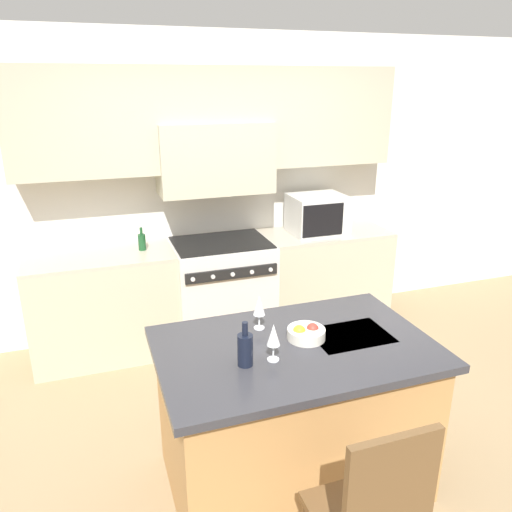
% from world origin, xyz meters
% --- Properties ---
extents(ground_plane, '(10.00, 10.00, 0.00)m').
position_xyz_m(ground_plane, '(0.00, 0.00, 0.00)').
color(ground_plane, '#997F5B').
extents(back_cabinetry, '(10.00, 0.46, 2.70)m').
position_xyz_m(back_cabinetry, '(0.00, 1.91, 1.59)').
color(back_cabinetry, silver).
rests_on(back_cabinetry, ground_plane).
extents(back_counter, '(3.27, 0.62, 0.92)m').
position_xyz_m(back_counter, '(0.00, 1.65, 0.46)').
color(back_counter, '#B2AD93').
rests_on(back_counter, ground_plane).
extents(range_stove, '(0.87, 0.70, 0.93)m').
position_xyz_m(range_stove, '(0.00, 1.63, 0.47)').
color(range_stove, beige).
rests_on(range_stove, ground_plane).
extents(microwave, '(0.51, 0.43, 0.36)m').
position_xyz_m(microwave, '(0.94, 1.65, 1.10)').
color(microwave, silver).
rests_on(microwave, back_counter).
extents(kitchen_island, '(1.52, 0.97, 0.91)m').
position_xyz_m(kitchen_island, '(-0.08, -0.23, 0.46)').
color(kitchen_island, '#B7844C').
rests_on(kitchen_island, ground_plane).
extents(wine_bottle, '(0.08, 0.08, 0.24)m').
position_xyz_m(wine_bottle, '(-0.41, -0.34, 1.00)').
color(wine_bottle, black).
rests_on(wine_bottle, kitchen_island).
extents(wine_glass_near, '(0.07, 0.07, 0.21)m').
position_xyz_m(wine_glass_near, '(-0.26, -0.34, 1.05)').
color(wine_glass_near, white).
rests_on(wine_glass_near, kitchen_island).
extents(wine_glass_far, '(0.07, 0.07, 0.21)m').
position_xyz_m(wine_glass_far, '(-0.21, 0.02, 1.05)').
color(wine_glass_far, white).
rests_on(wine_glass_far, kitchen_island).
extents(fruit_bowl, '(0.21, 0.21, 0.09)m').
position_xyz_m(fruit_bowl, '(-0.00, -0.19, 0.95)').
color(fruit_bowl, silver).
rests_on(fruit_bowl, kitchen_island).
extents(oil_bottle_on_counter, '(0.06, 0.06, 0.20)m').
position_xyz_m(oil_bottle_on_counter, '(-0.68, 1.67, 1.00)').
color(oil_bottle_on_counter, '#194723').
rests_on(oil_bottle_on_counter, back_counter).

